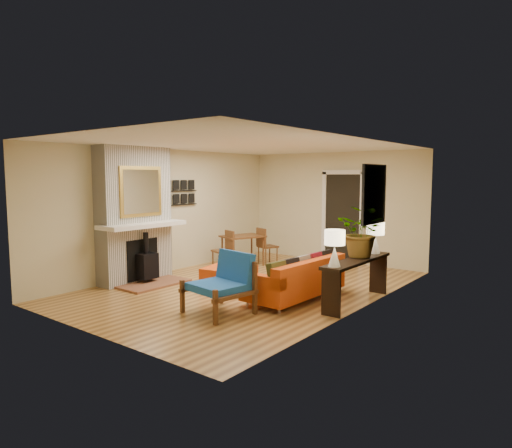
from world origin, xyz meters
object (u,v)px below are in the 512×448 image
(houseplant, at_px, (363,232))
(dining_table, at_px, (244,242))
(sofa, at_px, (298,280))
(console_table, at_px, (357,268))
(lamp_far, at_px, (375,234))
(lamp_near, at_px, (335,244))
(ottoman, at_px, (229,276))
(blue_chair, at_px, (225,280))

(houseplant, bearing_deg, dining_table, 162.22)
(sofa, bearing_deg, houseplant, 31.87)
(console_table, bearing_deg, lamp_far, 90.00)
(console_table, xyz_separation_m, lamp_near, (0.00, -0.77, 0.49))
(ottoman, height_order, dining_table, dining_table)
(lamp_near, bearing_deg, console_table, 90.00)
(dining_table, distance_m, console_table, 3.60)
(blue_chair, distance_m, lamp_far, 2.75)
(dining_table, bearing_deg, console_table, -20.72)
(dining_table, xyz_separation_m, lamp_near, (3.36, -2.04, 0.51))
(sofa, xyz_separation_m, lamp_far, (0.88, 1.03, 0.73))
(blue_chair, xyz_separation_m, console_table, (1.39, 1.62, 0.09))
(dining_table, bearing_deg, lamp_near, -31.25)
(sofa, xyz_separation_m, dining_table, (-2.48, 1.62, 0.23))
(blue_chair, bearing_deg, houseplant, 52.81)
(console_table, distance_m, lamp_far, 0.84)
(blue_chair, xyz_separation_m, lamp_near, (1.39, 0.85, 0.58))
(console_table, distance_m, lamp_near, 0.91)
(console_table, bearing_deg, ottoman, -167.22)
(houseplant, bearing_deg, blue_chair, -127.19)
(blue_chair, distance_m, houseplant, 2.37)
(ottoman, bearing_deg, houseplant, 17.50)
(houseplant, bearing_deg, lamp_far, 88.83)
(ottoman, bearing_deg, blue_chair, -51.63)
(lamp_near, bearing_deg, ottoman, 173.51)
(console_table, height_order, lamp_far, lamp_far)
(ottoman, distance_m, lamp_near, 2.42)
(blue_chair, relative_size, lamp_near, 1.82)
(blue_chair, height_order, houseplant, houseplant)
(console_table, xyz_separation_m, lamp_far, (0.00, 0.69, 0.49))
(ottoman, height_order, blue_chair, blue_chair)
(lamp_near, relative_size, lamp_far, 1.00)
(sofa, bearing_deg, lamp_near, -25.72)
(sofa, height_order, houseplant, houseplant)
(blue_chair, relative_size, dining_table, 0.61)
(ottoman, bearing_deg, sofa, 6.93)
(ottoman, relative_size, lamp_near, 1.74)
(ottoman, relative_size, houseplant, 1.12)
(sofa, relative_size, lamp_near, 3.59)
(dining_table, xyz_separation_m, houseplant, (3.35, -1.08, 0.59))
(sofa, xyz_separation_m, lamp_near, (0.88, -0.42, 0.73))
(dining_table, height_order, console_table, dining_table)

